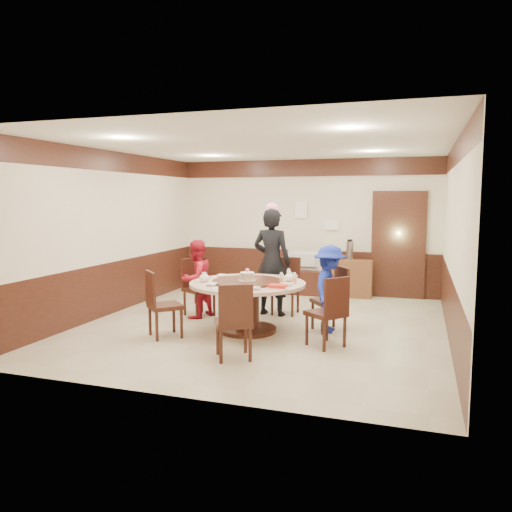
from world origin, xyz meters
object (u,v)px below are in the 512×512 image
(banquet_table, at_px, (248,296))
(shrimp_platter, at_px, (277,287))
(person_blue, at_px, (329,289))
(birthday_cake, at_px, (247,276))
(television, at_px, (304,260))
(person_red, at_px, (196,279))
(thermos, at_px, (350,251))
(person_standing, at_px, (272,262))
(side_cabinet, at_px, (352,278))
(tv_stand, at_px, (304,282))

(banquet_table, xyz_separation_m, shrimp_platter, (0.58, -0.40, 0.24))
(person_blue, bearing_deg, birthday_cake, 111.79)
(banquet_table, xyz_separation_m, birthday_cake, (0.00, -0.02, 0.31))
(birthday_cake, height_order, television, birthday_cake)
(person_red, relative_size, thermos, 3.44)
(person_standing, relative_size, shrimp_platter, 6.11)
(thermos, bearing_deg, banquet_table, -108.67)
(shrimp_platter, xyz_separation_m, side_cabinet, (0.57, 3.60, -0.40))
(banquet_table, bearing_deg, thermos, 71.33)
(banquet_table, height_order, thermos, thermos)
(banquet_table, distance_m, person_red, 1.25)
(person_standing, relative_size, side_cabinet, 2.29)
(person_red, xyz_separation_m, thermos, (2.19, 2.63, 0.29))
(birthday_cake, distance_m, thermos, 3.39)
(birthday_cake, bearing_deg, person_blue, 18.68)
(television, bearing_deg, person_red, 61.84)
(person_blue, bearing_deg, thermos, 4.84)
(banquet_table, bearing_deg, side_cabinet, 70.28)
(birthday_cake, xyz_separation_m, thermos, (1.08, 3.21, 0.10))
(banquet_table, height_order, side_cabinet, banquet_table)
(banquet_table, distance_m, person_standing, 1.22)
(person_red, bearing_deg, shrimp_platter, 78.44)
(person_red, height_order, tv_stand, person_red)
(television, xyz_separation_m, side_cabinet, (1.00, 0.03, -0.33))
(person_red, bearing_deg, thermos, 158.60)
(side_cabinet, distance_m, thermos, 0.57)
(shrimp_platter, distance_m, thermos, 3.63)
(person_standing, bearing_deg, television, -86.96)
(banquet_table, bearing_deg, television, 87.33)
(person_blue, height_order, shrimp_platter, person_blue)
(banquet_table, xyz_separation_m, person_blue, (1.16, 0.37, 0.12))
(shrimp_platter, height_order, television, television)
(banquet_table, height_order, birthday_cake, birthday_cake)
(tv_stand, bearing_deg, thermos, 1.84)
(birthday_cake, bearing_deg, person_standing, 88.35)
(person_standing, xyz_separation_m, thermos, (1.04, 2.04, 0.02))
(banquet_table, distance_m, tv_stand, 3.18)
(person_red, relative_size, tv_stand, 1.54)
(person_blue, xyz_separation_m, side_cabinet, (-0.02, 2.82, -0.28))
(thermos, bearing_deg, side_cabinet, 0.00)
(tv_stand, height_order, thermos, thermos)
(television, bearing_deg, person_standing, 84.40)
(person_red, height_order, person_blue, person_blue)
(person_standing, height_order, shrimp_platter, person_standing)
(person_blue, distance_m, side_cabinet, 2.84)
(person_standing, bearing_deg, person_red, 33.45)
(tv_stand, distance_m, thermos, 1.16)
(birthday_cake, height_order, thermos, thermos)
(thermos, bearing_deg, person_blue, -88.27)
(television, distance_m, thermos, 0.96)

